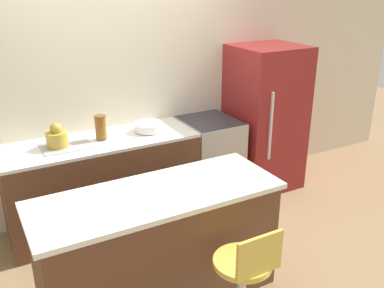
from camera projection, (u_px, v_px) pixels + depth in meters
name	position (u px, v px, depth m)	size (l,w,h in m)	color
ground_plane	(145.00, 232.00, 4.23)	(14.00, 14.00, 0.00)	#8E704C
wall_back	(113.00, 88.00, 4.32)	(8.00, 0.06, 2.60)	beige
back_counter	(104.00, 183.00, 4.22)	(1.84, 0.64, 0.92)	brown
kitchen_island	(159.00, 246.00, 3.24)	(1.83, 0.68, 0.91)	brown
oven_range	(209.00, 159.00, 4.76)	(0.57, 0.66, 0.92)	#B7B2A8
refrigerator	(265.00, 118.00, 4.93)	(0.76, 0.73, 1.66)	maroon
stool_chair	(244.00, 282.00, 2.88)	(0.40, 0.40, 0.88)	#B7B7BC
kettle	(57.00, 137.00, 3.85)	(0.20, 0.20, 0.23)	#B29333
mixing_bowl	(149.00, 127.00, 4.27)	(0.28, 0.28, 0.08)	white
canister_jar	(101.00, 127.00, 4.02)	(0.11, 0.11, 0.23)	brown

